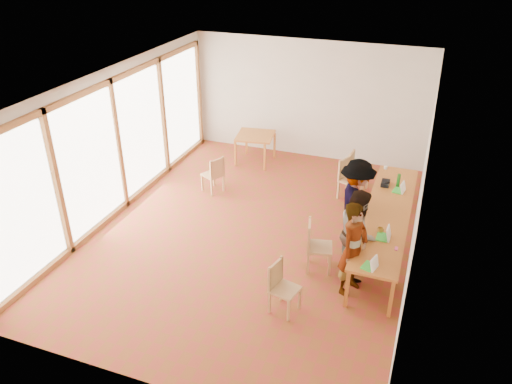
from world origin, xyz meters
TOP-DOWN VIEW (x-y plane):
  - ground at (0.00, 0.00)m, footprint 8.00×8.00m
  - wall_back at (0.00, 4.00)m, footprint 6.00×0.10m
  - wall_front at (0.00, -4.00)m, footprint 6.00×0.10m
  - wall_right at (3.00, 0.00)m, footprint 0.10×8.00m
  - window_wall at (-2.96, 0.00)m, footprint 0.10×8.00m
  - ceiling at (0.00, 0.00)m, footprint 6.00×8.00m
  - communal_table at (2.50, 0.36)m, footprint 0.80×4.00m
  - side_table at (-1.10, 3.10)m, footprint 0.90×0.90m
  - chair_near at (1.18, -1.98)m, footprint 0.48×0.48m
  - chair_mid at (1.41, -0.77)m, footprint 0.52×0.52m
  - chair_far at (1.45, 2.04)m, footprint 0.57×0.57m
  - chair_empty at (1.53, 2.44)m, footprint 0.47×0.47m
  - chair_spare at (-1.38, 1.25)m, footprint 0.54×0.54m
  - person_near at (2.14, -1.14)m, footprint 0.59×0.70m
  - person_mid at (2.11, -0.62)m, footprint 0.82×0.93m
  - person_far at (1.91, 0.26)m, footprint 0.94×1.26m
  - laptop_near at (2.47, -1.45)m, footprint 0.27×0.28m
  - laptop_mid at (2.57, -0.55)m, footprint 0.24×0.27m
  - laptop_far at (2.63, 1.25)m, footprint 0.25×0.28m
  - yellow_mug at (2.46, -0.39)m, footprint 0.12×0.12m
  - green_bottle at (2.56, 1.44)m, footprint 0.07×0.07m
  - clear_glass at (2.37, 1.36)m, footprint 0.07×0.07m
  - condiment_cup at (2.23, 2.21)m, footprint 0.08×0.08m
  - pink_phone at (2.78, -0.80)m, footprint 0.05×0.10m
  - black_pouch at (2.32, 1.43)m, footprint 0.16×0.26m

SIDE VIEW (x-z plane):
  - ground at x=0.00m, z-range 0.00..0.00m
  - chair_spare at x=-1.38m, z-range 0.30..0.76m
  - chair_near at x=1.18m, z-range 0.30..0.76m
  - chair_empty at x=1.53m, z-range 0.32..0.80m
  - chair_far at x=1.45m, z-range 0.32..0.81m
  - chair_mid at x=1.41m, z-range 0.32..0.82m
  - side_table at x=-1.10m, z-range 0.29..1.04m
  - communal_table at x=2.50m, z-range 0.33..1.08m
  - pink_phone at x=2.78m, z-range 0.75..0.76m
  - condiment_cup at x=2.23m, z-range 0.75..0.81m
  - yellow_mug at x=2.46m, z-range 0.75..0.84m
  - clear_glass at x=2.37m, z-range 0.75..0.84m
  - black_pouch at x=2.32m, z-range 0.75..0.84m
  - person_mid at x=2.11m, z-range 0.00..1.61m
  - laptop_near at x=2.47m, z-range 0.70..0.91m
  - laptop_far at x=2.63m, z-range 0.70..0.91m
  - laptop_mid at x=2.57m, z-range 0.70..0.92m
  - person_near at x=2.14m, z-range 0.00..1.64m
  - person_far at x=1.91m, z-range 0.00..1.73m
  - green_bottle at x=2.56m, z-range 0.75..1.03m
  - wall_back at x=0.00m, z-range 0.00..3.00m
  - wall_front at x=0.00m, z-range 0.00..3.00m
  - wall_right at x=3.00m, z-range 0.00..3.00m
  - window_wall at x=-2.96m, z-range 0.00..3.00m
  - ceiling at x=0.00m, z-range 3.00..3.04m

